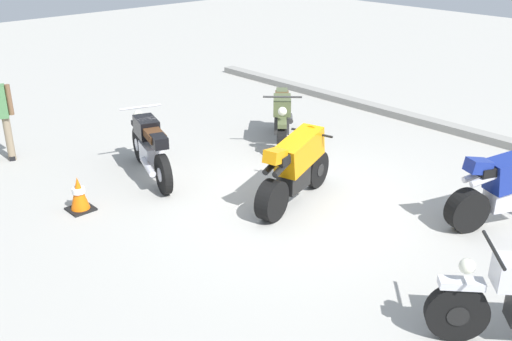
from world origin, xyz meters
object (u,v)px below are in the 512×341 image
at_px(motorcycle_olive_vintage, 282,118).
at_px(motorcycle_orange_sportbike, 296,165).
at_px(motorcycle_blue_sportbike, 511,184).
at_px(traffic_cone, 79,194).
at_px(motorcycle_black_cruiser, 150,147).

relative_size(motorcycle_olive_vintage, motorcycle_orange_sportbike, 0.77).
xyz_separation_m(motorcycle_blue_sportbike, traffic_cone, (-4.46, -4.24, -0.33)).
bearing_deg(motorcycle_olive_vintage, traffic_cone, -45.28).
height_order(motorcycle_olive_vintage, motorcycle_blue_sportbike, motorcycle_blue_sportbike).
relative_size(motorcycle_black_cruiser, motorcycle_orange_sportbike, 1.04).
relative_size(motorcycle_blue_sportbike, motorcycle_black_cruiser, 0.92).
bearing_deg(traffic_cone, motorcycle_black_cruiser, 102.35).
xyz_separation_m(motorcycle_olive_vintage, traffic_cone, (-0.01, -4.22, -0.23)).
height_order(motorcycle_olive_vintage, motorcycle_orange_sportbike, motorcycle_orange_sportbike).
bearing_deg(motorcycle_black_cruiser, motorcycle_blue_sportbike, -131.69).
relative_size(motorcycle_black_cruiser, traffic_cone, 3.82).
xyz_separation_m(motorcycle_olive_vintage, motorcycle_black_cruiser, (-0.33, -2.74, 0.03)).
bearing_deg(motorcycle_black_cruiser, traffic_cone, 120.57).
height_order(motorcycle_orange_sportbike, traffic_cone, motorcycle_orange_sportbike).
bearing_deg(motorcycle_black_cruiser, motorcycle_orange_sportbike, -136.78).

